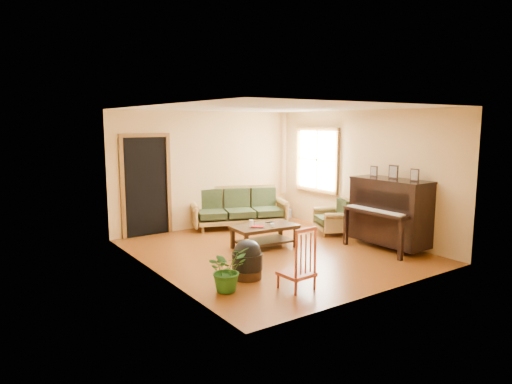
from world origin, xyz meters
TOP-DOWN VIEW (x-y plane):
  - floor at (0.00, 0.00)m, footprint 5.00×5.00m
  - doorway at (-1.45, 2.48)m, footprint 1.08×0.16m
  - window at (2.21, 1.30)m, footprint 0.12×1.36m
  - sofa at (0.53, 2.00)m, footprint 2.29×1.55m
  - coffee_table at (-0.01, 0.28)m, footprint 1.25×0.74m
  - armchair at (1.84, 0.39)m, footprint 0.99×1.01m
  - piano at (1.93, -1.05)m, footprint 0.90×1.50m
  - footstool at (-1.21, -0.95)m, footprint 0.57×0.57m
  - red_chair at (-0.89, -1.73)m, footprint 0.45×0.49m
  - leaning_frame at (1.99, 2.39)m, footprint 0.47×0.25m
  - ceramic_crock at (2.07, 2.18)m, footprint 0.22×0.22m
  - potted_plant at (-1.73, -1.23)m, footprint 0.63×0.56m
  - book at (-0.25, 0.17)m, footprint 0.28×0.28m
  - candle at (-0.28, 0.31)m, footprint 0.10×0.10m
  - glass_jar at (0.07, 0.14)m, footprint 0.09×0.09m
  - remote at (0.20, 0.43)m, footprint 0.15×0.05m

SIDE VIEW (x-z plane):
  - floor at x=0.00m, z-range 0.00..0.00m
  - ceramic_crock at x=2.07m, z-range 0.00..0.23m
  - coffee_table at x=-0.01m, z-range 0.00..0.44m
  - footstool at x=-1.21m, z-range 0.00..0.45m
  - leaning_frame at x=1.99m, z-range 0.00..0.61m
  - potted_plant at x=-1.73m, z-range 0.00..0.63m
  - armchair at x=1.84m, z-range 0.00..0.78m
  - remote at x=0.20m, z-range 0.44..0.45m
  - book at x=-0.25m, z-range 0.44..0.46m
  - sofa at x=0.53m, z-range 0.00..0.91m
  - red_chair at x=-0.89m, z-range 0.00..0.91m
  - glass_jar at x=0.07m, z-range 0.44..0.49m
  - candle at x=-0.28m, z-range 0.44..0.57m
  - piano at x=1.93m, z-range 0.00..1.31m
  - doorway at x=-1.45m, z-range 0.00..2.05m
  - window at x=2.21m, z-range 0.77..2.23m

